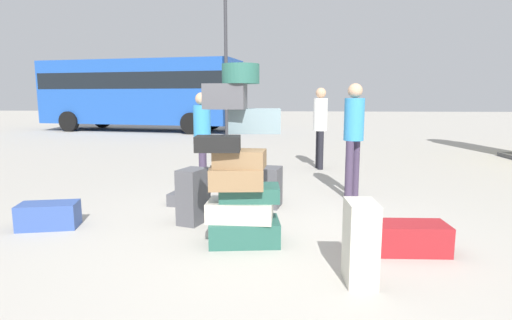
{
  "coord_description": "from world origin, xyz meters",
  "views": [
    {
      "loc": [
        0.29,
        -4.14,
        1.55
      ],
      "look_at": [
        -0.13,
        1.75,
        0.63
      ],
      "focal_mm": 28.51,
      "sensor_mm": 36.0,
      "label": 1
    }
  ],
  "objects": [
    {
      "name": "suitcase_tower",
      "position": [
        -0.16,
        -0.0,
        0.75
      ],
      "size": [
        0.86,
        0.71,
        1.87
      ],
      "color": "#26594C",
      "rests_on": "ground"
    },
    {
      "name": "suitcase_cream_left_side",
      "position": [
        0.92,
        -0.85,
        0.35
      ],
      "size": [
        0.26,
        0.37,
        0.7
      ],
      "primitive_type": "cube",
      "rotation": [
        0.0,
        0.0,
        0.04
      ],
      "color": "beige",
      "rests_on": "ground"
    },
    {
      "name": "suitcase_navy_upright_blue",
      "position": [
        -2.51,
        0.34,
        0.15
      ],
      "size": [
        0.72,
        0.48,
        0.3
      ],
      "primitive_type": "cube",
      "rotation": [
        0.0,
        0.0,
        0.23
      ],
      "color": "#334F99",
      "rests_on": "ground"
    },
    {
      "name": "suitcase_charcoal_foreground_far",
      "position": [
        0.07,
        1.48,
        0.28
      ],
      "size": [
        0.39,
        0.43,
        0.56
      ],
      "primitive_type": "cube",
      "rotation": [
        0.0,
        0.0,
        -0.2
      ],
      "color": "#4C4C51",
      "rests_on": "ground"
    },
    {
      "name": "suitcase_maroon_behind_tower",
      "position": [
        1.52,
        -0.14,
        0.15
      ],
      "size": [
        0.8,
        0.4,
        0.3
      ],
      "primitive_type": "cube",
      "rotation": [
        0.0,
        0.0,
        0.04
      ],
      "color": "maroon",
      "rests_on": "ground"
    },
    {
      "name": "lamp_post",
      "position": [
        -1.82,
        10.47,
        4.39
      ],
      "size": [
        0.36,
        0.36,
        6.83
      ],
      "color": "#333338",
      "rests_on": "ground"
    },
    {
      "name": "suitcase_charcoal_white_trunk",
      "position": [
        -0.84,
        0.65,
        0.34
      ],
      "size": [
        0.36,
        0.44,
        0.68
      ],
      "primitive_type": "cube",
      "rotation": [
        0.0,
        0.0,
        -0.33
      ],
      "color": "#4C4C51",
      "rests_on": "ground"
    },
    {
      "name": "suitcase_charcoal_right_side",
      "position": [
        -1.09,
        1.5,
        0.09
      ],
      "size": [
        0.58,
        0.48,
        0.18
      ],
      "primitive_type": "cube",
      "rotation": [
        0.0,
        0.0,
        -0.18
      ],
      "color": "#4C4C51",
      "rests_on": "ground"
    },
    {
      "name": "parked_bus",
      "position": [
        -6.31,
        14.26,
        1.83
      ],
      "size": [
        9.32,
        3.93,
        3.15
      ],
      "rotation": [
        0.0,
        0.0,
        -0.16
      ],
      "color": "#1E4CA5",
      "rests_on": "ground"
    },
    {
      "name": "person_passerby_in_red",
      "position": [
        -1.17,
        2.91,
        0.97
      ],
      "size": [
        0.3,
        0.34,
        1.62
      ],
      "rotation": [
        0.0,
        0.0,
        -1.45
      ],
      "color": "#3F334C",
      "rests_on": "ground"
    },
    {
      "name": "person_tourist_with_camera",
      "position": [
        1.33,
        2.13,
        1.05
      ],
      "size": [
        0.3,
        0.3,
        1.75
      ],
      "rotation": [
        0.0,
        0.0,
        -2.18
      ],
      "color": "#3F334C",
      "rests_on": "ground"
    },
    {
      "name": "person_bearded_onlooker",
      "position": [
        1.04,
        4.65,
        1.04
      ],
      "size": [
        0.3,
        0.34,
        1.74
      ],
      "rotation": [
        0.0,
        0.0,
        -1.44
      ],
      "color": "black",
      "rests_on": "ground"
    },
    {
      "name": "ground_plane",
      "position": [
        0.0,
        0.0,
        0.0
      ],
      "size": [
        80.0,
        80.0,
        0.0
      ],
      "primitive_type": "plane",
      "color": "#ADA89E"
    }
  ]
}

